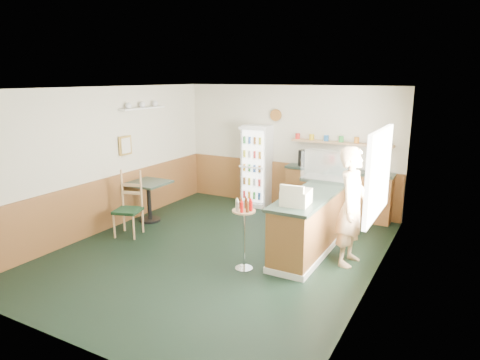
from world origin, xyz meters
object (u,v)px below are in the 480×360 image
Objects in this scene: cash_register at (296,197)px; condiment_stand at (244,223)px; shopkeeper at (352,207)px; cafe_chair at (131,202)px; drinks_fridge at (256,166)px; display_case at (330,167)px; cafe_table at (149,194)px.

cash_register is 0.38× the size of condiment_stand.
cafe_chair is (-3.90, -0.65, -0.31)m from shopkeeper.
drinks_fridge is 1.66× the size of condiment_stand.
shopkeeper reaches higher than display_case.
display_case is 2.27m from condiment_stand.
cafe_chair is at bearing 172.35° from condiment_stand.
condiment_stand is at bearing 130.12° from shopkeeper.
shopkeeper is 2.27× the size of cafe_table.
drinks_fridge is 1.53× the size of cafe_chair.
cafe_chair is (0.20, -0.72, 0.05)m from cafe_table.
cafe_table is (-1.38, -2.08, -0.33)m from drinks_fridge.
drinks_fridge reaches higher than display_case.
condiment_stand is 2.95m from cafe_table.
cash_register is (2.02, -2.71, 0.21)m from drinks_fridge.
cash_register is 0.91m from shopkeeper.
cafe_table is (-4.10, 0.08, -0.35)m from shopkeeper.
display_case reaches higher than cafe_table.
condiment_stand is (-0.65, -2.10, -0.55)m from display_case.
display_case is 0.81× the size of cafe_chair.
cash_register reaches higher than condiment_stand.
condiment_stand is at bearing -107.18° from display_case.
condiment_stand reaches higher than cafe_table.
cash_register reaches higher than cafe_table.
drinks_fridge reaches higher than cafe_chair.
cash_register is 3.50m from cafe_table.
cash_register is at bearing -90.00° from display_case.
drinks_fridge is at bearing 56.47° from cafe_table.
drinks_fridge is at bearing 122.05° from cash_register.
cafe_chair is (-1.18, -2.81, -0.29)m from drinks_fridge.
shopkeeper is 1.69× the size of condiment_stand.
cafe_table is (-3.40, 0.63, -0.55)m from cash_register.
drinks_fridge reaches higher than condiment_stand.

